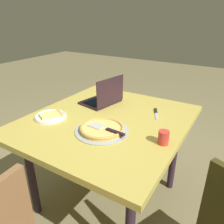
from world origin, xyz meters
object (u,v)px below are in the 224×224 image
Objects in this scene: dining_table at (107,128)px; drink_cup at (164,137)px; pizza_tray at (102,129)px; table_knife at (156,113)px; laptop at (103,98)px; pizza_plate at (51,116)px.

drink_cup is (0.12, 0.47, 0.12)m from dining_table.
pizza_tray is 0.50m from table_knife.
dining_table is 6.32× the size of table_knife.
laptop reaches higher than table_knife.
dining_table is 3.49× the size of laptop.
laptop is 1.52× the size of pizza_plate.
dining_table is 0.22m from pizza_tray.
pizza_tray is (0.41, 0.26, -0.03)m from laptop.
pizza_plate reaches higher than dining_table.
drink_cup is at bearing 62.08° from laptop.
dining_table is at bearing 119.62° from pizza_plate.
dining_table is at bearing -103.91° from drink_cup.
table_knife is at bearing 127.16° from pizza_plate.
pizza_tray is at bearing -80.69° from drink_cup.
pizza_plate is 2.75× the size of drink_cup.
dining_table is 0.43m from pizza_plate.
pizza_plate is at bearing -52.84° from table_knife.
pizza_plate is at bearing -22.46° from laptop.
pizza_plate is 0.80m from table_knife.
dining_table is at bearing -44.68° from table_knife.
drink_cup is at bearing 96.32° from pizza_plate.
laptop is 1.81× the size of table_knife.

